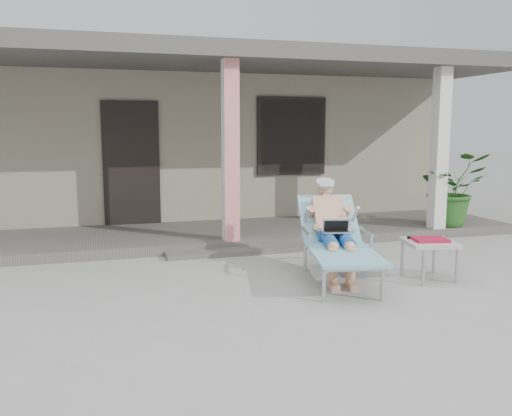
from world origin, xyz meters
name	(u,v)px	position (x,y,z in m)	size (l,w,h in m)	color
ground	(277,291)	(0.00, 0.00, 0.00)	(60.00, 60.00, 0.00)	#9E9E99
house	(184,134)	(0.00, 6.50, 1.67)	(10.40, 5.40, 3.30)	gray
porch_deck	(219,234)	(0.00, 3.00, 0.07)	(10.00, 2.00, 0.15)	#605B56
porch_overhang	(218,63)	(0.00, 2.95, 2.79)	(10.00, 2.30, 2.85)	silver
porch_step	(236,252)	(0.00, 1.85, 0.04)	(2.00, 0.30, 0.07)	#605B56
lounger	(336,215)	(0.84, 0.33, 0.76)	(1.09, 1.97, 1.24)	#B7B7BC
side_table	(430,245)	(1.88, -0.06, 0.42)	(0.65, 0.65, 0.50)	#AFB0AB
potted_palm	(451,189)	(3.90, 2.34, 0.77)	(1.12, 0.97, 1.24)	#26591E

